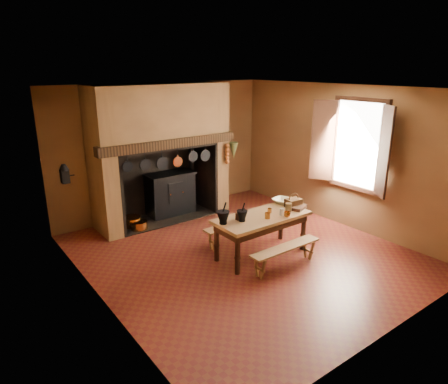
# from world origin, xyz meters

# --- Properties ---
(floor) EXTENTS (5.50, 5.50, 0.00)m
(floor) POSITION_xyz_m (0.00, 0.00, 0.00)
(floor) COLOR #5F2716
(floor) RESTS_ON ground
(ceiling) EXTENTS (5.50, 5.50, 0.00)m
(ceiling) POSITION_xyz_m (0.00, 0.00, 2.80)
(ceiling) COLOR silver
(ceiling) RESTS_ON back_wall
(back_wall) EXTENTS (5.00, 0.02, 2.80)m
(back_wall) POSITION_xyz_m (0.00, 2.75, 1.40)
(back_wall) COLOR brown
(back_wall) RESTS_ON floor
(wall_left) EXTENTS (0.02, 5.50, 2.80)m
(wall_left) POSITION_xyz_m (-2.50, 0.00, 1.40)
(wall_left) COLOR brown
(wall_left) RESTS_ON floor
(wall_right) EXTENTS (0.02, 5.50, 2.80)m
(wall_right) POSITION_xyz_m (2.50, 0.00, 1.40)
(wall_right) COLOR brown
(wall_right) RESTS_ON floor
(wall_front) EXTENTS (5.00, 0.02, 2.80)m
(wall_front) POSITION_xyz_m (0.00, -2.75, 1.40)
(wall_front) COLOR brown
(wall_front) RESTS_ON floor
(chimney_breast) EXTENTS (2.95, 0.96, 2.80)m
(chimney_breast) POSITION_xyz_m (-0.30, 2.31, 1.81)
(chimney_breast) COLOR brown
(chimney_breast) RESTS_ON floor
(iron_range) EXTENTS (1.12, 0.55, 1.60)m
(iron_range) POSITION_xyz_m (-0.04, 2.45, 0.48)
(iron_range) COLOR black
(iron_range) RESTS_ON floor
(hearth_pans) EXTENTS (0.51, 0.62, 0.20)m
(hearth_pans) POSITION_xyz_m (-1.05, 2.22, 0.09)
(hearth_pans) COLOR #B46E29
(hearth_pans) RESTS_ON floor
(hanging_pans) EXTENTS (1.92, 0.29, 0.27)m
(hanging_pans) POSITION_xyz_m (-0.34, 1.81, 1.36)
(hanging_pans) COLOR black
(hanging_pans) RESTS_ON chimney_breast
(onion_string) EXTENTS (0.12, 0.10, 0.46)m
(onion_string) POSITION_xyz_m (1.00, 1.79, 1.33)
(onion_string) COLOR #B36221
(onion_string) RESTS_ON chimney_breast
(herb_bunch) EXTENTS (0.20, 0.20, 0.35)m
(herb_bunch) POSITION_xyz_m (1.18, 1.79, 1.38)
(herb_bunch) COLOR #50592A
(herb_bunch) RESTS_ON chimney_breast
(window) EXTENTS (0.39, 1.75, 1.76)m
(window) POSITION_xyz_m (2.35, -0.40, 1.70)
(window) COLOR white
(window) RESTS_ON wall_right
(wall_coffee_mill) EXTENTS (0.23, 0.16, 0.31)m
(wall_coffee_mill) POSITION_xyz_m (-2.42, 1.55, 1.52)
(wall_coffee_mill) COLOR black
(wall_coffee_mill) RESTS_ON wall_left
(work_table) EXTENTS (1.67, 0.74, 0.72)m
(work_table) POSITION_xyz_m (0.21, -0.23, 0.61)
(work_table) COLOR #A9744D
(work_table) RESTS_ON floor
(bench_front) EXTENTS (1.34, 0.23, 0.38)m
(bench_front) POSITION_xyz_m (0.21, -0.81, 0.28)
(bench_front) COLOR #A9744D
(bench_front) RESTS_ON floor
(bench_back) EXTENTS (1.40, 0.25, 0.39)m
(bench_back) POSITION_xyz_m (0.21, 0.41, 0.29)
(bench_back) COLOR #A9744D
(bench_back) RESTS_ON floor
(mortar_large) EXTENTS (0.21, 0.21, 0.36)m
(mortar_large) POSITION_xyz_m (-0.52, -0.12, 0.84)
(mortar_large) COLOR black
(mortar_large) RESTS_ON work_table
(mortar_small) EXTENTS (0.18, 0.18, 0.31)m
(mortar_small) POSITION_xyz_m (-0.21, -0.22, 0.82)
(mortar_small) COLOR black
(mortar_small) RESTS_ON work_table
(coffee_grinder) EXTENTS (0.17, 0.14, 0.18)m
(coffee_grinder) POSITION_xyz_m (-0.19, -0.15, 0.79)
(coffee_grinder) COLOR #351A11
(coffee_grinder) RESTS_ON work_table
(brass_mug_a) EXTENTS (0.12, 0.12, 0.10)m
(brass_mug_a) POSITION_xyz_m (0.20, -0.38, 0.77)
(brass_mug_a) COLOR #B46E29
(brass_mug_a) RESTS_ON work_table
(brass_mug_b) EXTENTS (0.09, 0.09, 0.08)m
(brass_mug_b) POSITION_xyz_m (0.41, -0.20, 0.76)
(brass_mug_b) COLOR #B46E29
(brass_mug_b) RESTS_ON work_table
(mixing_bowl) EXTENTS (0.40, 0.40, 0.08)m
(mixing_bowl) POSITION_xyz_m (0.95, 0.03, 0.76)
(mixing_bowl) COLOR beige
(mixing_bowl) RESTS_ON work_table
(stoneware_crock) EXTENTS (0.12, 0.12, 0.14)m
(stoneware_crock) POSITION_xyz_m (0.74, -0.33, 0.79)
(stoneware_crock) COLOR brown
(stoneware_crock) RESTS_ON work_table
(glass_jar) EXTENTS (0.09, 0.09, 0.12)m
(glass_jar) POSITION_xyz_m (0.49, -0.42, 0.79)
(glass_jar) COLOR beige
(glass_jar) RESTS_ON work_table
(wicker_basket) EXTENTS (0.29, 0.23, 0.26)m
(wicker_basket) POSITION_xyz_m (0.95, -0.24, 0.81)
(wicker_basket) COLOR #543819
(wicker_basket) RESTS_ON work_table
(wooden_tray) EXTENTS (0.39, 0.33, 0.06)m
(wooden_tray) POSITION_xyz_m (0.95, -0.35, 0.75)
(wooden_tray) COLOR #351A11
(wooden_tray) RESTS_ON work_table
(brass_cup) EXTENTS (0.14, 0.14, 0.09)m
(brass_cup) POSITION_xyz_m (0.51, -0.52, 0.77)
(brass_cup) COLOR #B46E29
(brass_cup) RESTS_ON work_table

